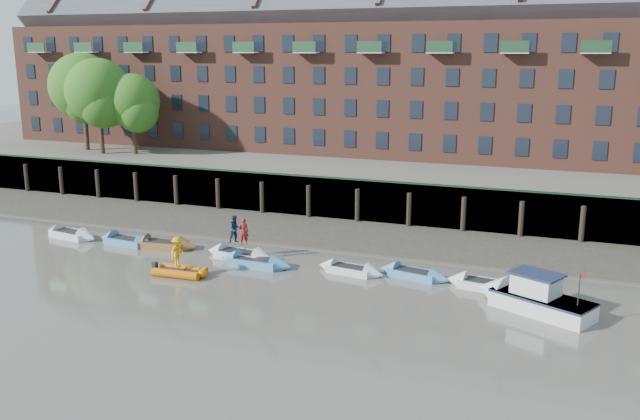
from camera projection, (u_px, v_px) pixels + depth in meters
The scene contains 20 objects.
ground at pixel (180, 324), 32.55m from camera, with size 220.00×220.00×0.00m, color #5E5952.
foreshore at pixel (315, 232), 48.92m from camera, with size 110.00×8.00×0.50m, color #3D382F.
mud_band at pixel (297, 244), 45.83m from camera, with size 110.00×1.60×0.10m, color #4C4336.
river_wall at pixel (335, 198), 52.54m from camera, with size 110.00×1.23×3.30m.
bank_terrace at pixel (382, 170), 64.93m from camera, with size 110.00×28.00×3.20m, color #5E594D.
apartment_terrace at pixel (388, 50), 63.24m from camera, with size 80.60×15.56×20.98m.
tree_cluster at pixel (99, 91), 64.17m from camera, with size 11.76×7.74×9.40m.
rowboat_0 at pixel (71, 234), 47.42m from camera, with size 4.86×2.10×1.36m.
rowboat_1 at pixel (127, 241), 45.73m from camera, with size 4.70×1.76×1.33m.
rowboat_2 at pixel (163, 245), 44.91m from camera, with size 4.88×1.86×1.38m.
rowboat_3 at pixel (240, 255), 42.59m from camera, with size 5.12×2.07×1.44m.
rowboat_4 at pixel (255, 262), 41.18m from camera, with size 4.90×1.57×1.41m.
rowboat_5 at pixel (350, 270), 39.88m from camera, with size 4.35×1.82×1.22m.
rowboat_6 at pixel (414, 274), 39.10m from camera, with size 4.52×2.11×1.26m.
rowboat_7 at pixel (487, 285), 37.18m from camera, with size 4.82×2.04×1.36m.
rib_tender at pixel (182, 272), 39.45m from camera, with size 3.26×1.65×0.56m.
motor_launch at pixel (524, 296), 34.46m from camera, with size 6.48×4.50×2.56m.
person_rower_a at pixel (243, 231), 42.11m from camera, with size 0.63×0.41×1.72m, color maroon.
person_rower_b at pixel (235, 229), 42.53m from camera, with size 0.86×0.67×1.77m, color #19233F.
person_rib_crew at pixel (178, 252), 39.16m from camera, with size 1.19×0.68×1.84m, color orange.
Camera 1 is at (17.06, -26.04, 12.87)m, focal length 38.00 mm.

